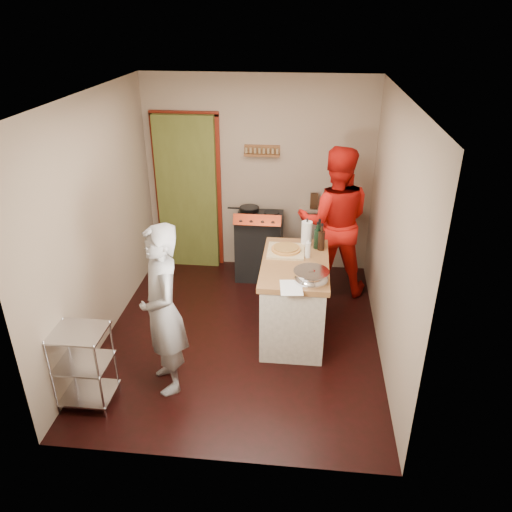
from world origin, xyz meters
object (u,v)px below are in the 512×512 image
at_px(stove, 259,245).
at_px(person_red, 334,222).
at_px(wire_shelving, 83,364).
at_px(person_stripe, 163,311).
at_px(island, 294,296).

height_order(stove, person_red, person_red).
distance_m(wire_shelving, person_stripe, 0.85).
bearing_deg(stove, wire_shelving, -116.85).
xyz_separation_m(island, person_red, (0.43, 1.04, 0.46)).
relative_size(stove, wire_shelving, 1.26).
relative_size(wire_shelving, person_stripe, 0.48).
xyz_separation_m(stove, island, (0.52, -1.32, 0.03)).
height_order(wire_shelving, person_stripe, person_stripe).
distance_m(stove, person_stripe, 2.42).
xyz_separation_m(island, person_stripe, (-1.17, -0.97, 0.36)).
relative_size(island, person_red, 0.69).
distance_m(stove, wire_shelving, 2.94).
bearing_deg(person_stripe, stove, 135.89).
bearing_deg(person_red, island, 66.78).
bearing_deg(island, wire_shelving, -144.85).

